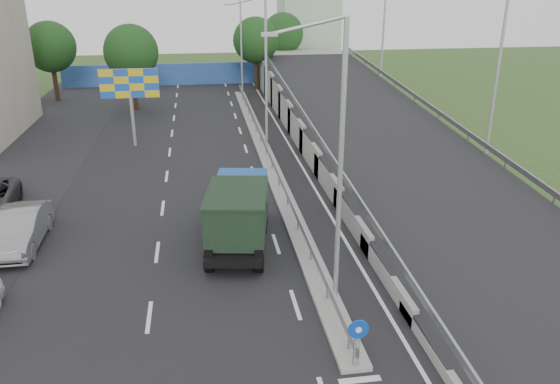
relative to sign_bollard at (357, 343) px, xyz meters
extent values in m
cube|color=black|center=(-3.00, 17.83, -1.03)|extent=(26.00, 90.00, 0.04)
cube|color=gray|center=(0.00, 21.83, -0.93)|extent=(1.00, 44.00, 0.20)
cube|color=gray|center=(12.30, 21.83, 1.32)|extent=(0.10, 50.00, 0.32)
cube|color=gray|center=(2.80, 21.83, 1.32)|extent=(0.10, 50.00, 0.32)
cube|color=gray|center=(0.00, 21.83, -0.28)|extent=(0.08, 44.00, 0.32)
cylinder|color=gray|center=(0.00, 21.83, -0.53)|extent=(0.09, 0.09, 0.60)
cylinder|color=black|center=(0.00, 0.03, -0.23)|extent=(0.20, 0.20, 1.20)
cylinder|color=#0C3FBF|center=(0.00, -0.05, 0.52)|extent=(0.64, 0.05, 0.64)
cylinder|color=white|center=(0.00, -0.08, 0.52)|extent=(0.20, 0.03, 0.20)
cylinder|color=#B2B5B7|center=(0.30, 3.83, 4.17)|extent=(0.18, 0.18, 10.00)
cylinder|color=#B2B5B7|center=(-0.90, 3.83, 8.92)|extent=(2.57, 0.12, 0.66)
cube|color=#B2B5B7|center=(-2.10, 3.83, 8.67)|extent=(0.50, 0.18, 0.12)
cylinder|color=#B2B5B7|center=(0.30, 23.83, 4.17)|extent=(0.18, 0.18, 10.00)
cylinder|color=#B2B5B7|center=(-0.90, 23.83, 8.92)|extent=(2.57, 0.12, 0.66)
cube|color=#B2B5B7|center=(-2.10, 23.83, 8.67)|extent=(0.50, 0.18, 0.12)
cylinder|color=#B2B5B7|center=(0.30, 43.83, 4.17)|extent=(0.18, 0.18, 10.00)
cube|color=#284494|center=(-4.00, 49.83, 0.17)|extent=(30.00, 0.50, 2.40)
cube|color=#B2CCAD|center=(10.00, 57.83, 3.47)|extent=(7.00, 7.00, 9.00)
cylinder|color=#B2B5B7|center=(-9.00, 25.83, 0.97)|extent=(0.24, 0.24, 4.00)
cube|color=gold|center=(-9.00, 25.83, 3.47)|extent=(4.00, 0.20, 2.00)
cylinder|color=black|center=(-10.00, 37.83, 0.97)|extent=(0.44, 0.44, 4.00)
sphere|color=#0D3216|center=(-10.00, 37.83, 4.17)|extent=(4.80, 4.80, 4.80)
cylinder|color=black|center=(2.00, 45.83, 0.97)|extent=(0.44, 0.44, 4.00)
sphere|color=#0D3216|center=(2.00, 45.83, 4.17)|extent=(4.80, 4.80, 4.80)
cylinder|color=black|center=(-18.00, 42.83, 0.97)|extent=(0.44, 0.44, 4.00)
sphere|color=#0D3216|center=(-18.00, 42.83, 4.17)|extent=(4.80, 4.80, 4.80)
cylinder|color=black|center=(6.00, 52.83, 0.97)|extent=(0.44, 0.44, 4.00)
sphere|color=#0D3216|center=(6.00, 52.83, 4.17)|extent=(4.80, 4.80, 4.80)
cylinder|color=black|center=(-3.51, 11.29, -0.47)|extent=(0.53, 1.16, 1.12)
cylinder|color=black|center=(-1.50, 10.96, -0.47)|extent=(0.53, 1.16, 1.12)
cylinder|color=black|center=(-3.66, 10.39, -0.47)|extent=(0.53, 1.16, 1.12)
cylinder|color=black|center=(-1.65, 10.06, -0.47)|extent=(0.53, 1.16, 1.12)
cylinder|color=black|center=(-4.23, 6.87, -0.47)|extent=(0.53, 1.16, 1.12)
cylinder|color=black|center=(-2.22, 6.54, -0.47)|extent=(0.53, 1.16, 1.12)
cube|color=black|center=(-2.85, 9.02, -0.32)|extent=(3.33, 6.61, 0.31)
cube|color=navy|center=(-2.47, 11.38, 0.70)|extent=(2.57, 1.99, 1.73)
cube|color=black|center=(-2.34, 12.15, 1.16)|extent=(1.92, 0.37, 0.71)
cube|color=black|center=(-2.33, 12.23, -0.37)|extent=(2.34, 0.53, 0.51)
cube|color=black|center=(-2.95, 8.41, 0.80)|extent=(3.04, 4.21, 1.83)
cube|color=black|center=(-2.95, 8.41, 1.77)|extent=(3.15, 4.33, 0.12)
imported|color=gray|center=(-12.54, 10.42, -0.19)|extent=(1.83, 5.11, 1.68)
camera|label=1|loc=(-4.35, -13.15, 10.26)|focal=35.00mm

